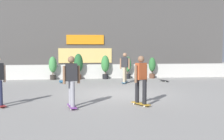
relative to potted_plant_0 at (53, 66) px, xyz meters
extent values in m
plane|color=gray|center=(3.18, -5.55, -0.83)|extent=(48.00, 48.00, 0.00)
cube|color=beige|center=(3.18, 0.45, -0.38)|extent=(18.00, 0.40, 0.90)
cube|color=#4C4947|center=(3.18, 4.45, 2.42)|extent=(20.00, 2.00, 6.50)
cube|color=orange|center=(2.12, 3.41, 1.77)|extent=(2.80, 0.08, 0.70)
cube|color=#F2CC72|center=(2.12, 3.42, 0.57)|extent=(4.00, 0.06, 1.10)
cylinder|color=#2D2823|center=(0.00, 0.00, -0.68)|extent=(0.36, 0.36, 0.30)
cylinder|color=brown|center=(0.00, 0.00, -0.46)|extent=(0.06, 0.06, 0.15)
ellipsoid|color=#428C47|center=(0.00, 0.00, 0.11)|extent=(0.49, 0.49, 0.99)
cylinder|color=brown|center=(1.58, 0.00, -0.68)|extent=(0.36, 0.36, 0.30)
cylinder|color=brown|center=(1.58, 0.00, -0.46)|extent=(0.06, 0.06, 0.15)
ellipsoid|color=#235B2D|center=(1.58, 0.00, 0.20)|extent=(0.57, 0.57, 1.16)
cylinder|color=black|center=(3.27, 0.00, -0.68)|extent=(0.36, 0.36, 0.30)
cylinder|color=brown|center=(3.27, 0.00, -0.46)|extent=(0.06, 0.06, 0.15)
ellipsoid|color=#387F3D|center=(3.27, 0.00, 0.14)|extent=(0.51, 0.51, 1.05)
cylinder|color=black|center=(4.71, 0.00, -0.68)|extent=(0.36, 0.36, 0.30)
cylinder|color=brown|center=(4.71, 0.00, -0.46)|extent=(0.06, 0.06, 0.15)
ellipsoid|color=#428C47|center=(4.71, 0.00, 0.10)|extent=(0.47, 0.47, 0.97)
cylinder|color=brown|center=(6.34, 0.00, -0.68)|extent=(0.36, 0.36, 0.30)
cylinder|color=brown|center=(6.34, 0.00, -0.46)|extent=(0.06, 0.06, 0.15)
ellipsoid|color=#2D6B33|center=(6.34, 0.00, 0.07)|extent=(0.44, 0.44, 0.91)
cube|color=#266699|center=(4.12, -2.27, -0.77)|extent=(0.48, 0.82, 0.02)
cylinder|color=silver|center=(4.14, -2.00, -0.80)|extent=(0.05, 0.06, 0.06)
cylinder|color=silver|center=(4.29, -2.06, -0.80)|extent=(0.05, 0.06, 0.06)
cylinder|color=silver|center=(3.95, -2.49, -0.80)|extent=(0.05, 0.06, 0.06)
cylinder|color=silver|center=(4.10, -2.54, -0.80)|extent=(0.05, 0.06, 0.06)
cylinder|color=tan|center=(4.19, -2.11, -0.35)|extent=(0.14, 0.14, 0.82)
cylinder|color=tan|center=(4.06, -2.44, -0.35)|extent=(0.14, 0.14, 0.82)
cube|color=#262628|center=(4.12, -2.27, 0.34)|extent=(0.41, 0.32, 0.56)
sphere|color=#9E7051|center=(4.12, -2.27, 0.75)|extent=(0.22, 0.22, 0.22)
cylinder|color=#9E7051|center=(3.90, -2.19, 0.26)|extent=(0.09, 0.09, 0.58)
cylinder|color=#9E7051|center=(4.34, -2.36, 0.26)|extent=(0.09, 0.09, 0.58)
cylinder|color=silver|center=(-0.88, -7.74, -0.80)|extent=(0.06, 0.06, 0.06)
cylinder|color=#282D4C|center=(-1.00, -7.73, -0.35)|extent=(0.14, 0.14, 0.82)
cylinder|color=beige|center=(-0.93, -7.44, 0.26)|extent=(0.09, 0.09, 0.58)
cube|color=#BF8C26|center=(3.65, -8.01, -0.77)|extent=(0.57, 0.79, 0.02)
cylinder|color=silver|center=(3.45, -7.82, -0.80)|extent=(0.05, 0.06, 0.06)
cylinder|color=silver|center=(3.59, -7.74, -0.80)|extent=(0.05, 0.06, 0.06)
cylinder|color=silver|center=(3.71, -8.27, -0.80)|extent=(0.05, 0.06, 0.06)
cylinder|color=silver|center=(3.85, -8.19, -0.80)|extent=(0.05, 0.06, 0.06)
cylinder|color=black|center=(3.56, -7.85, -0.35)|extent=(0.14, 0.14, 0.82)
cylinder|color=black|center=(3.74, -8.16, -0.35)|extent=(0.14, 0.14, 0.82)
cube|color=#B24C26|center=(3.65, -8.01, 0.34)|extent=(0.41, 0.35, 0.56)
sphere|color=brown|center=(3.65, -8.01, 0.75)|extent=(0.22, 0.22, 0.22)
cylinder|color=brown|center=(3.45, -8.12, 0.26)|extent=(0.09, 0.09, 0.58)
cylinder|color=brown|center=(3.85, -7.89, 0.26)|extent=(0.09, 0.09, 0.58)
cube|color=#72338C|center=(1.33, -8.12, -0.77)|extent=(0.35, 0.82, 0.02)
cylinder|color=silver|center=(1.20, -7.88, -0.80)|extent=(0.04, 0.06, 0.06)
cylinder|color=silver|center=(1.35, -7.85, -0.80)|extent=(0.04, 0.06, 0.06)
cylinder|color=silver|center=(1.30, -8.39, -0.80)|extent=(0.04, 0.06, 0.06)
cylinder|color=silver|center=(1.46, -8.36, -0.80)|extent=(0.04, 0.06, 0.06)
cylinder|color=gray|center=(1.29, -7.94, -0.35)|extent=(0.14, 0.14, 0.82)
cylinder|color=gray|center=(1.36, -8.29, -0.35)|extent=(0.14, 0.14, 0.82)
cube|color=#262628|center=(1.33, -8.12, 0.34)|extent=(0.39, 0.27, 0.56)
sphere|color=brown|center=(1.33, -8.12, 0.75)|extent=(0.22, 0.22, 0.22)
cylinder|color=brown|center=(1.10, -8.16, 0.26)|extent=(0.09, 0.09, 0.58)
cylinder|color=brown|center=(1.56, -8.07, 0.26)|extent=(0.09, 0.09, 0.58)
cube|color=#266699|center=(0.58, -1.42, -0.77)|extent=(0.24, 0.81, 0.02)
cylinder|color=silver|center=(0.49, -1.16, -0.80)|extent=(0.03, 0.06, 0.06)
cylinder|color=silver|center=(0.65, -1.15, -0.80)|extent=(0.03, 0.06, 0.06)
cylinder|color=silver|center=(0.52, -1.68, -0.80)|extent=(0.03, 0.06, 0.06)
cylinder|color=silver|center=(0.68, -1.67, -0.80)|extent=(0.03, 0.06, 0.06)
cube|color=black|center=(6.55, -1.76, -0.77)|extent=(0.42, 0.82, 0.02)
cylinder|color=silver|center=(6.70, -1.99, -0.80)|extent=(0.04, 0.06, 0.06)
cylinder|color=silver|center=(6.55, -2.03, -0.80)|extent=(0.04, 0.06, 0.06)
cylinder|color=silver|center=(6.55, -1.49, -0.80)|extent=(0.04, 0.06, 0.06)
cylinder|color=silver|center=(6.40, -1.54, -0.80)|extent=(0.04, 0.06, 0.06)
camera|label=1|loc=(1.53, -16.75, 1.11)|focal=42.66mm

